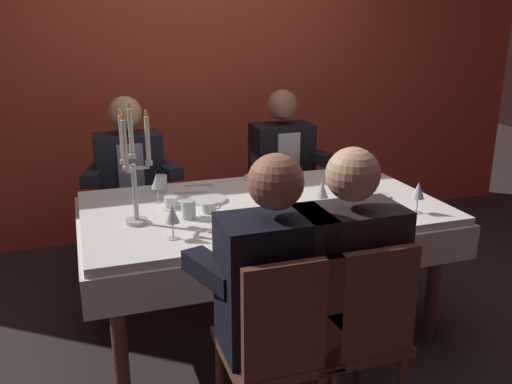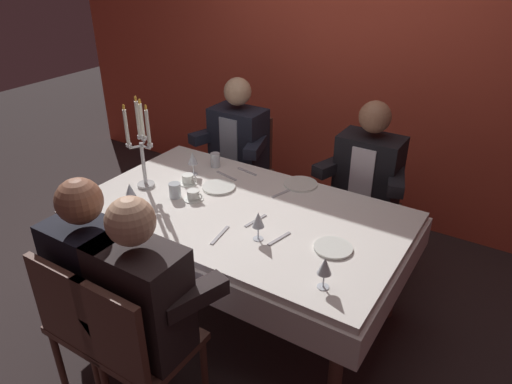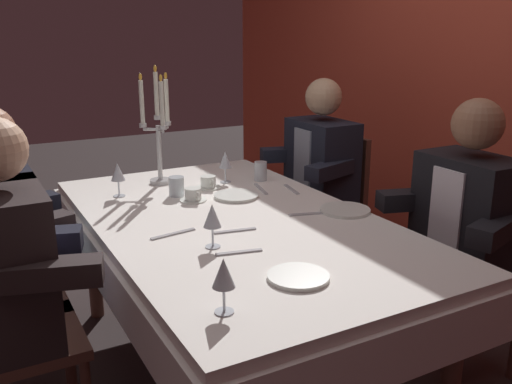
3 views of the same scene
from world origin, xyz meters
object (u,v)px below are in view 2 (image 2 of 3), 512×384
Objects in this scene: water_tumbler_1 at (215,160)px; seated_diner_2 at (141,298)px; dining_table at (242,226)px; wine_glass_1 at (193,159)px; seated_diner_3 at (368,172)px; seated_diner_0 at (239,141)px; coffee_cup_0 at (194,195)px; coffee_cup_1 at (188,179)px; wine_glass_2 at (325,267)px; water_tumbler_0 at (175,190)px; dinner_plate_2 at (301,184)px; wine_glass_3 at (258,221)px; wine_glass_0 at (130,191)px; dinner_plate_1 at (333,248)px; seated_diner_1 at (93,275)px; candelabra at (142,148)px; dinner_plate_0 at (219,187)px.

seated_diner_2 is at bearing -67.23° from water_tumbler_1.
dining_table is 11.83× the size of wine_glass_1.
seated_diner_0 is at bearing 180.00° from seated_diner_3.
coffee_cup_1 is at bearing 137.84° from coffee_cup_0.
wine_glass_2 is 1.76× the size of water_tumbler_0.
coffee_cup_0 is (0.11, 0.04, -0.02)m from water_tumbler_0.
dining_table is 8.88× the size of dinner_plate_2.
seated_diner_2 is at bearing -106.22° from wine_glass_3.
dinner_plate_2 is 1.66× the size of coffee_cup_1.
wine_glass_0 is 0.38m from coffee_cup_0.
wine_glass_0 is (-1.17, -0.25, 0.11)m from dinner_plate_1.
seated_diner_1 is at bearing -62.00° from wine_glass_0.
wine_glass_3 is at bearing 73.78° from seated_diner_2.
coffee_cup_0 is (0.22, -0.27, -0.09)m from wine_glass_1.
wine_glass_0 is at bearing -167.93° from dinner_plate_1.
water_tumbler_1 is at bearing 67.46° from candelabra.
seated_diner_3 is at bearing 34.22° from wine_glass_1.
wine_glass_1 is 1.65× the size of water_tumbler_1.
coffee_cup_0 is (0.24, 0.28, -0.09)m from wine_glass_0.
coffee_cup_0 is at bearing -69.38° from water_tumbler_1.
dinner_plate_0 is (0.41, 0.23, -0.26)m from candelabra.
seated_diner_0 is at bearing 93.23° from wine_glass_0.
seated_diner_0 reaches higher than water_tumbler_0.
seated_diner_0 is 1.00× the size of seated_diner_1.
wine_glass_0 is 0.63m from seated_diner_1.
coffee_cup_1 is (0.05, -0.12, -0.09)m from wine_glass_1.
dinner_plate_0 is 1.29× the size of wine_glass_1.
seated_diner_2 is at bearing -102.66° from seated_diner_3.
seated_diner_0 is (-0.07, 1.22, -0.12)m from wine_glass_0.
seated_diner_3 is (0.77, 0.94, -0.03)m from coffee_cup_0.
seated_diner_0 is at bearing 105.44° from water_tumbler_1.
water_tumbler_1 is at bearing 74.57° from wine_glass_1.
wine_glass_1 is (0.02, 0.55, 0.00)m from wine_glass_0.
wine_glass_2 is at bearing -14.49° from water_tumbler_0.
dinner_plate_1 is 0.16× the size of seated_diner_0.
seated_diner_2 reaches higher than dining_table.
seated_diner_0 is (-0.62, 0.89, 0.11)m from dining_table.
dinner_plate_1 is 1.21m from water_tumbler_1.
wine_glass_2 is 1.29m from coffee_cup_1.
coffee_cup_0 is 0.11× the size of seated_diner_3.
wine_glass_1 is (-0.53, 0.22, 0.24)m from dining_table.
candelabra reaches higher than water_tumbler_1.
wine_glass_1 is 0.36m from coffee_cup_0.
seated_diner_2 is at bearing -47.42° from candelabra.
wine_glass_1 is at bearing 165.24° from dinner_plate_0.
seated_diner_0 is at bearing 115.16° from dinner_plate_0.
water_tumbler_0 is (0.12, 0.24, -0.07)m from wine_glass_0.
coffee_cup_1 is (-0.17, 0.15, 0.00)m from coffee_cup_0.
seated_diner_3 reaches higher than dining_table.
wine_glass_1 is at bearing 154.15° from wine_glass_2.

